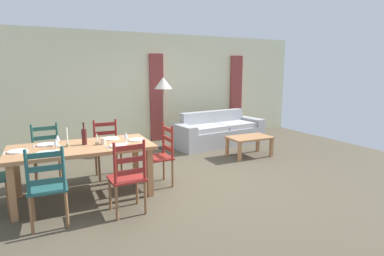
{
  "coord_description": "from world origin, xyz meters",
  "views": [
    {
      "loc": [
        -1.97,
        -4.26,
        1.77
      ],
      "look_at": [
        0.41,
        0.69,
        0.75
      ],
      "focal_mm": 28.63,
      "sensor_mm": 36.0,
      "label": 1
    }
  ],
  "objects": [
    {
      "name": "wine_glass_near_right",
      "position": [
        -0.96,
        0.01,
        0.86
      ],
      "size": [
        0.06,
        0.06,
        0.16
      ],
      "color": "white",
      "rests_on": "dining_table"
    },
    {
      "name": "candle_short",
      "position": [
        -1.36,
        0.09,
        0.79
      ],
      "size": [
        0.05,
        0.05,
        0.16
      ],
      "color": "#998C66",
      "rests_on": "dining_table"
    },
    {
      "name": "candle_tall",
      "position": [
        -1.74,
        0.15,
        0.83
      ],
      "size": [
        0.05,
        0.05,
        0.27
      ],
      "color": "#998C66",
      "rests_on": "dining_table"
    },
    {
      "name": "coffee_table",
      "position": [
        1.84,
        0.88,
        0.36
      ],
      "size": [
        0.9,
        0.56,
        0.42
      ],
      "color": "#B1794D",
      "rests_on": "ground_plane"
    },
    {
      "name": "standing_lamp",
      "position": [
        0.45,
        2.28,
        1.41
      ],
      "size": [
        0.4,
        0.4,
        1.64
      ],
      "color": "#332D28",
      "rests_on": "ground_plane"
    },
    {
      "name": "dining_table",
      "position": [
        -1.56,
        0.13,
        0.66
      ],
      "size": [
        1.9,
        0.96,
        0.75
      ],
      "color": "#B1794D",
      "rests_on": "ground_plane"
    },
    {
      "name": "wine_glass_near_left",
      "position": [
        -1.88,
        -0.0,
        0.86
      ],
      "size": [
        0.06,
        0.06,
        0.16
      ],
      "color": "white",
      "rests_on": "dining_table"
    },
    {
      "name": "ground_plane",
      "position": [
        0.0,
        0.0,
        -0.01
      ],
      "size": [
        9.6,
        9.6,
        0.02
      ],
      "primitive_type": "cube",
      "color": "#4E4535"
    },
    {
      "name": "coffee_cup_primary",
      "position": [
        -1.27,
        0.1,
        0.8
      ],
      "size": [
        0.07,
        0.07,
        0.09
      ],
      "primitive_type": "cylinder",
      "color": "beige",
      "rests_on": "dining_table"
    },
    {
      "name": "dinner_plate_head_west",
      "position": [
        -2.34,
        0.13,
        0.76
      ],
      "size": [
        0.24,
        0.24,
        0.02
      ],
      "primitive_type": "cylinder",
      "color": "white",
      "rests_on": "dining_table"
    },
    {
      "name": "curtain_panel_right",
      "position": [
        3.0,
        3.16,
        1.1
      ],
      "size": [
        0.35,
        0.08,
        2.2
      ],
      "primitive_type": "cube",
      "color": "brown",
      "rests_on": "ground_plane"
    },
    {
      "name": "dinner_plate_head_east",
      "position": [
        -0.78,
        0.13,
        0.76
      ],
      "size": [
        0.24,
        0.24,
        0.02
      ],
      "primitive_type": "cylinder",
      "color": "white",
      "rests_on": "dining_table"
    },
    {
      "name": "fork_near_right",
      "position": [
        -1.26,
        -0.12,
        0.75
      ],
      "size": [
        0.02,
        0.17,
        0.01
      ],
      "primitive_type": "cube",
      "rotation": [
        0.0,
        0.0,
        -0.02
      ],
      "color": "silver",
      "rests_on": "dining_table"
    },
    {
      "name": "fork_head_east",
      "position": [
        -0.93,
        0.13,
        0.75
      ],
      "size": [
        0.03,
        0.17,
        0.01
      ],
      "primitive_type": "cube",
      "rotation": [
        0.0,
        0.0,
        0.07
      ],
      "color": "silver",
      "rests_on": "dining_table"
    },
    {
      "name": "fork_head_west",
      "position": [
        -2.49,
        0.13,
        0.75
      ],
      "size": [
        0.02,
        0.17,
        0.01
      ],
      "primitive_type": "cube",
      "rotation": [
        0.0,
        0.0,
        -0.04
      ],
      "color": "silver",
      "rests_on": "dining_table"
    },
    {
      "name": "dining_chair_head_east",
      "position": [
        -0.41,
        0.11,
        0.48
      ],
      "size": [
        0.41,
        0.43,
        0.96
      ],
      "color": "maroon",
      "rests_on": "ground_plane"
    },
    {
      "name": "couch",
      "position": [
        1.8,
        2.09,
        0.29
      ],
      "size": [
        2.36,
        1.08,
        0.8
      ],
      "color": "#A6A7A9",
      "rests_on": "ground_plane"
    },
    {
      "name": "curtain_panel_left",
      "position": [
        0.6,
        3.16,
        1.1
      ],
      "size": [
        0.35,
        0.08,
        2.2
      ],
      "primitive_type": "cube",
      "color": "brown",
      "rests_on": "ground_plane"
    },
    {
      "name": "dining_chair_near_right",
      "position": [
        -1.12,
        -0.66,
        0.48
      ],
      "size": [
        0.44,
        0.42,
        0.96
      ],
      "color": "maroon",
      "rests_on": "ground_plane"
    },
    {
      "name": "wine_bottle",
      "position": [
        -1.51,
        0.19,
        0.87
      ],
      "size": [
        0.07,
        0.07,
        0.32
      ],
      "color": "#471919",
      "rests_on": "dining_table"
    },
    {
      "name": "fork_far_right",
      "position": [
        -1.26,
        0.38,
        0.75
      ],
      "size": [
        0.02,
        0.17,
        0.01
      ],
      "primitive_type": "cube",
      "rotation": [
        0.0,
        0.0,
        -0.03
      ],
      "color": "silver",
      "rests_on": "dining_table"
    },
    {
      "name": "dining_chair_far_left",
      "position": [
        -2.01,
        0.91,
        0.48
      ],
      "size": [
        0.45,
        0.43,
        0.96
      ],
      "color": "#26584B",
      "rests_on": "ground_plane"
    },
    {
      "name": "fork_near_left",
      "position": [
        -2.16,
        -0.12,
        0.75
      ],
      "size": [
        0.02,
        0.17,
        0.01
      ],
      "primitive_type": "cube",
      "rotation": [
        0.0,
        0.0,
        -0.05
      ],
      "color": "silver",
      "rests_on": "dining_table"
    },
    {
      "name": "fork_far_left",
      "position": [
        -2.16,
        0.38,
        0.75
      ],
      "size": [
        0.02,
        0.17,
        0.01
      ],
      "primitive_type": "cube",
      "rotation": [
        0.0,
        0.0,
        -0.03
      ],
      "color": "silver",
      "rests_on": "dining_table"
    },
    {
      "name": "dinner_plate_near_left",
      "position": [
        -2.01,
        -0.12,
        0.76
      ],
      "size": [
        0.24,
        0.24,
        0.02
      ],
      "primitive_type": "cylinder",
      "color": "white",
      "rests_on": "dining_table"
    },
    {
      "name": "dining_chair_far_right",
      "position": [
        -1.08,
        0.89,
        0.48
      ],
      "size": [
        0.42,
        0.4,
        0.96
      ],
      "color": "maroon",
      "rests_on": "ground_plane"
    },
    {
      "name": "dinner_plate_far_right",
      "position": [
        -1.11,
        0.38,
        0.76
      ],
      "size": [
        0.24,
        0.24,
        0.02
      ],
      "primitive_type": "cylinder",
      "color": "white",
      "rests_on": "dining_table"
    },
    {
      "name": "dinner_plate_near_right",
      "position": [
        -1.11,
        -0.12,
        0.76
      ],
      "size": [
        0.24,
        0.24,
        0.02
      ],
      "primitive_type": "cylinder",
      "color": "white",
      "rests_on": "dining_table"
    },
    {
      "name": "wine_glass_far_left",
      "position": [
        -1.86,
        0.27,
        0.86
      ],
      "size": [
        0.06,
        0.06,
        0.16
      ],
      "color": "white",
      "rests_on": "dining_table"
    },
    {
      "name": "wall_far",
      "position": [
        0.0,
        3.3,
        1.35
      ],
      "size": [
        9.6,
        0.16,
        2.7
      ],
      "primitive_type": "cube",
      "color": "beige",
      "rests_on": "ground_plane"
    },
    {
      "name": "dinner_plate_far_left",
      "position": [
        -2.01,
        0.38,
        0.76
      ],
      "size": [
        0.24,
        0.24,
        0.02
      ],
      "primitive_type": "cylinder",
      "color": "white",
      "rests_on": "dining_table"
    },
    {
      "name": "dining_chair_near_left",
      "position": [
        -2.02,
        -0.58,
        0.48
      ],
      "size": [
        0.43,
        0.41,
        0.96
      ],
      "color": "#215352",
      "rests_on": "ground_plane"
    }
  ]
}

